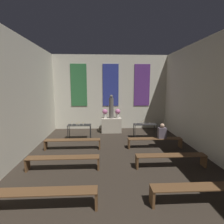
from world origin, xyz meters
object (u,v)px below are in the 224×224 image
Objects in this scene: pew_back_right at (155,141)px; person_seated at (162,132)px; candle_rack_right at (145,126)px; flower_vase_left at (105,113)px; pew_second_left at (44,195)px; altar at (111,125)px; candle_rack_left at (79,127)px; flower_vase_right at (118,112)px; pew_back_left at (73,142)px; statue at (111,107)px; pew_second_right at (201,190)px; pew_third_left at (63,160)px; pew_third_right at (171,158)px.

person_seated reaches higher than pew_back_right.
flower_vase_left is at bearing 148.15° from candle_rack_right.
pew_second_left is at bearing -136.64° from person_seated.
candle_rack_left is (-1.75, -1.33, 0.24)m from altar.
candle_rack_right is at bearing 106.60° from person_seated.
flower_vase_right is at bearing 135.80° from candle_rack_right.
flower_vase_right is (0.38, 0.00, 0.77)m from altar.
pew_second_left and pew_back_left have the same top height.
pew_back_left is at bearing -94.25° from candle_rack_left.
altar is at bearing 128.04° from person_seated.
pew_second_left is at bearing -105.73° from statue.
candle_rack_right is at bearing -44.20° from flower_vase_right.
flower_vase_left is 3.68m from pew_back_right.
pew_third_left is at bearing 152.84° from pew_second_right.
flower_vase_right reaches higher than pew_second_left.
candle_rack_left is 0.49× the size of pew_second_right.
pew_back_left is at bearing -123.70° from statue.
candle_rack_left is 0.49× the size of pew_back_right.
altar reaches higher than pew_third_right.
statue is at bearing 0.00° from altar.
person_seated is at bearing -47.37° from flower_vase_left.
altar is 2.16× the size of flower_vase_left.
pew_third_right is 4.17m from pew_back_left.
candle_rack_left is 0.49× the size of pew_third_right.
pew_third_right is 1.00× the size of pew_back_left.
pew_third_left is at bearing 180.00° from pew_third_right.
candle_rack_right reaches higher than pew_back_right.
pew_back_left is at bearing 134.26° from pew_second_right.
statue is at bearing 180.00° from flower_vase_right.
flower_vase_right is 0.22× the size of pew_second_right.
altar is 2.20m from candle_rack_right.
flower_vase_right is 1.97m from candle_rack_right.
pew_second_left and pew_back_right have the same top height.
statue is at bearing 111.60° from pew_third_right.
pew_third_left is 3.71m from pew_third_right.
flower_vase_right is 3.27m from pew_back_right.
altar is 1.09m from statue.
altar is at bearing 142.83° from candle_rack_right.
statue reaches higher than candle_rack_left.
statue reaches higher than pew_second_right.
flower_vase_right is 0.22× the size of pew_back_left.
statue is 2.05× the size of person_seated.
candle_rack_left reaches higher than pew_second_left.
pew_third_right is 1.00× the size of pew_back_right.
candle_rack_right is (1.74, -1.32, -0.85)m from statue.
flower_vase_right is 6.81m from pew_second_right.
candle_rack_right is at bearing 91.24° from pew_second_right.
altar is 3.55m from person_seated.
pew_third_right is at bearing -72.56° from flower_vase_right.
statue is at bearing 105.73° from pew_second_right.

